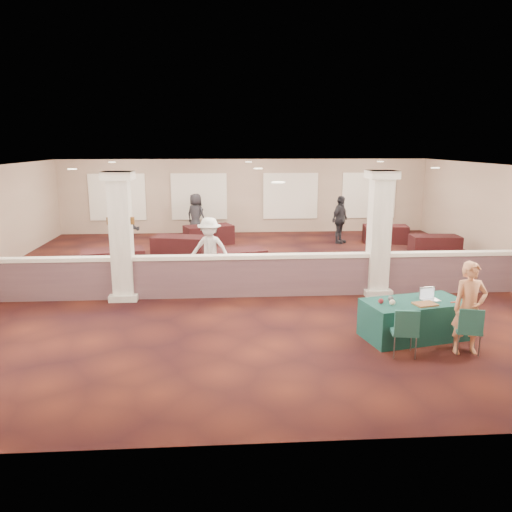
{
  "coord_description": "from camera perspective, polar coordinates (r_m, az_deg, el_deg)",
  "views": [
    {
      "loc": [
        -0.99,
        -13.84,
        3.86
      ],
      "look_at": [
        -0.19,
        -2.0,
        1.17
      ],
      "focal_mm": 35.0,
      "sensor_mm": 36.0,
      "label": 1
    }
  ],
  "objects": [
    {
      "name": "ground",
      "position": [
        14.4,
        0.23,
        -2.79
      ],
      "size": [
        16.0,
        16.0,
        0.0
      ],
      "primitive_type": "plane",
      "color": "#401810",
      "rests_on": "ground"
    },
    {
      "name": "wall_back",
      "position": [
        21.98,
        -1.26,
        6.85
      ],
      "size": [
        16.0,
        0.04,
        3.2
      ],
      "primitive_type": "cube",
      "color": "gray",
      "rests_on": "ground"
    },
    {
      "name": "wall_front",
      "position": [
        6.34,
        5.43,
        -8.2
      ],
      "size": [
        16.0,
        0.04,
        3.2
      ],
      "primitive_type": "cube",
      "color": "gray",
      "rests_on": "ground"
    },
    {
      "name": "ceiling",
      "position": [
        13.89,
        0.24,
        10.03
      ],
      "size": [
        16.0,
        16.0,
        0.02
      ],
      "primitive_type": "cube",
      "color": "white",
      "rests_on": "wall_back"
    },
    {
      "name": "partition_wall",
      "position": [
        12.81,
        0.71,
        -2.14
      ],
      "size": [
        15.6,
        0.28,
        1.1
      ],
      "color": "#583C45",
      "rests_on": "ground"
    },
    {
      "name": "column_left",
      "position": [
        12.78,
        -15.13,
        2.3
      ],
      "size": [
        0.72,
        0.72,
        3.2
      ],
      "color": "beige",
      "rests_on": "ground"
    },
    {
      "name": "column_right",
      "position": [
        13.15,
        13.87,
        2.65
      ],
      "size": [
        0.72,
        0.72,
        3.2
      ],
      "color": "beige",
      "rests_on": "ground"
    },
    {
      "name": "sconce_left",
      "position": [
        12.78,
        -16.46,
        3.87
      ],
      "size": [
        0.12,
        0.12,
        0.18
      ],
      "color": "brown",
      "rests_on": "column_left"
    },
    {
      "name": "sconce_right",
      "position": [
        12.67,
        -13.98,
        3.94
      ],
      "size": [
        0.12,
        0.12,
        0.18
      ],
      "color": "brown",
      "rests_on": "column_left"
    },
    {
      "name": "near_table",
      "position": [
        10.65,
        17.56,
        -6.91
      ],
      "size": [
        2.17,
        1.41,
        0.77
      ],
      "primitive_type": "cube",
      "rotation": [
        0.0,
        0.0,
        0.22
      ],
      "color": "#0E332C",
      "rests_on": "ground"
    },
    {
      "name": "conf_chair_main",
      "position": [
        10.14,
        23.17,
        -7.43
      ],
      "size": [
        0.56,
        0.56,
        0.91
      ],
      "rotation": [
        0.0,
        0.0,
        -0.26
      ],
      "color": "#216257",
      "rests_on": "ground"
    },
    {
      "name": "conf_chair_side",
      "position": [
        9.62,
        16.66,
        -7.93
      ],
      "size": [
        0.53,
        0.53,
        0.93
      ],
      "rotation": [
        0.0,
        0.0,
        -0.15
      ],
      "color": "#216257",
      "rests_on": "ground"
    },
    {
      "name": "woman",
      "position": [
        10.08,
        23.19,
        -5.51
      ],
      "size": [
        0.64,
        0.43,
        1.76
      ],
      "primitive_type": "imported",
      "rotation": [
        0.0,
        0.0,
        -0.01
      ],
      "color": "#E99665",
      "rests_on": "ground"
    },
    {
      "name": "far_table_front_left",
      "position": [
        15.65,
        -16.0,
        -0.64
      ],
      "size": [
        2.0,
        1.36,
        0.74
      ],
      "primitive_type": "cube",
      "rotation": [
        0.0,
        0.0,
        0.27
      ],
      "color": "black",
      "rests_on": "ground"
    },
    {
      "name": "far_table_front_center",
      "position": [
        15.18,
        -2.31,
        -0.6
      ],
      "size": [
        1.93,
        1.34,
        0.71
      ],
      "primitive_type": "cube",
      "rotation": [
        0.0,
        0.0,
        0.29
      ],
      "color": "black",
      "rests_on": "ground"
    },
    {
      "name": "far_table_front_right",
      "position": [
        18.76,
        19.76,
        1.18
      ],
      "size": [
        1.72,
        0.94,
        0.68
      ],
      "primitive_type": "cube",
      "rotation": [
        0.0,
        0.0,
        -0.06
      ],
      "color": "black",
      "rests_on": "ground"
    },
    {
      "name": "far_table_back_left",
      "position": [
        17.46,
        -8.75,
        1.06
      ],
      "size": [
        1.95,
        1.28,
        0.73
      ],
      "primitive_type": "cube",
      "rotation": [
        0.0,
        0.0,
        -0.22
      ],
      "color": "black",
      "rests_on": "ground"
    },
    {
      "name": "far_table_back_center",
      "position": [
        19.55,
        -5.42,
        2.42
      ],
      "size": [
        2.04,
        1.51,
        0.74
      ],
      "primitive_type": "cube",
      "rotation": [
        0.0,
        0.0,
        0.36
      ],
      "color": "black",
      "rests_on": "ground"
    },
    {
      "name": "far_table_back_right",
      "position": [
        20.46,
        14.55,
        2.45
      ],
      "size": [
        1.81,
        1.1,
        0.69
      ],
      "primitive_type": "cube",
      "rotation": [
        0.0,
        0.0,
        -0.15
      ],
      "color": "black",
      "rests_on": "ground"
    },
    {
      "name": "attendee_a",
      "position": [
        18.15,
        -14.39,
        2.81
      ],
      "size": [
        0.83,
        0.47,
        1.7
      ],
      "primitive_type": "imported",
      "rotation": [
        0.0,
        0.0,
        0.02
      ],
      "color": "black",
      "rests_on": "ground"
    },
    {
      "name": "attendee_b",
      "position": [
        14.15,
        -5.32,
        0.71
      ],
      "size": [
        1.28,
        0.82,
        1.84
      ],
      "primitive_type": "imported",
      "rotation": [
        0.0,
        0.0,
        -0.25
      ],
      "color": "beige",
      "rests_on": "ground"
    },
    {
      "name": "attendee_c",
      "position": [
        19.85,
        9.57,
        4.12
      ],
      "size": [
        1.12,
        1.18,
        1.88
      ],
      "primitive_type": "imported",
      "rotation": [
        0.0,
        0.0,
        0.86
      ],
      "color": "black",
      "rests_on": "ground"
    },
    {
      "name": "attendee_d",
      "position": [
        21.07,
        -6.88,
        4.63
      ],
      "size": [
        1.02,
        0.92,
        1.83
      ],
      "primitive_type": "imported",
      "rotation": [
        0.0,
        0.0,
        2.53
      ],
      "color": "black",
      "rests_on": "ground"
    },
    {
      "name": "laptop_base",
      "position": [
        10.66,
        19.28,
        -4.77
      ],
      "size": [
        0.39,
        0.31,
        0.02
      ],
      "primitive_type": "cube",
      "rotation": [
        0.0,
        0.0,
        0.22
      ],
      "color": "silver",
      "rests_on": "near_table"
    },
    {
      "name": "laptop_screen",
      "position": [
        10.72,
        18.96,
        -3.95
      ],
      "size": [
        0.34,
        0.09,
        0.23
      ],
      "primitive_type": "cube",
      "rotation": [
        0.0,
        0.0,
        0.22
      ],
      "color": "silver",
      "rests_on": "near_table"
    },
    {
      "name": "screen_glow",
      "position": [
        10.72,
        18.98,
        -4.05
      ],
      "size": [
        0.31,
        0.07,
        0.2
      ],
      "primitive_type": "cube",
      "rotation": [
        0.0,
        0.0,
        0.22
      ],
      "color": "silver",
      "rests_on": "near_table"
    },
    {
      "name": "knitting",
      "position": [
        10.35,
        18.76,
        -5.23
      ],
      "size": [
        0.48,
        0.4,
        0.03
      ],
      "primitive_type": "cube",
      "rotation": [
        0.0,
        0.0,
        0.22
      ],
      "color": "#B4621C",
      "rests_on": "near_table"
    },
    {
      "name": "yarn_cream",
      "position": [
        10.12,
        15.32,
        -5.14
      ],
      "size": [
        0.12,
        0.12,
        0.12
      ],
      "primitive_type": "sphere",
      "color": "beige",
      "rests_on": "near_table"
    },
    {
      "name": "yarn_red",
      "position": [
        10.17,
        14.09,
        -5.01
      ],
      "size": [
        0.11,
        0.11,
        0.11
      ],
      "primitive_type": "sphere",
      "color": "maroon",
      "rests_on": "near_table"
    },
    {
      "name": "yarn_grey",
      "position": [
        10.36,
        15.15,
        -4.73
      ],
      "size": [
        0.11,
        0.11,
        0.11
      ],
      "primitive_type": "sphere",
      "color": "#46464A",
      "rests_on": "near_table"
    },
    {
      "name": "scissors",
      "position": [
        10.69,
        21.65,
        -4.93
      ],
      "size": [
        0.13,
        0.06,
        0.01
      ],
      "primitive_type": "cube",
      "rotation": [
        0.0,
        0.0,
        0.22
      ],
      "color": "#B31C13",
      "rests_on": "near_table"
    }
  ]
}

